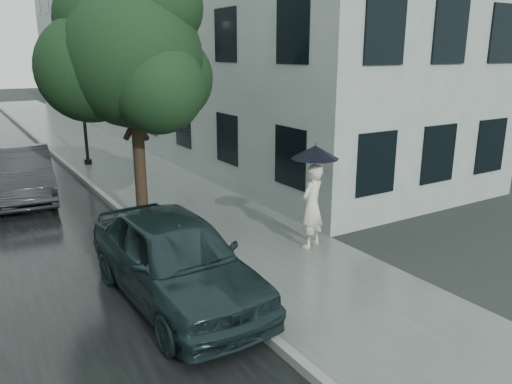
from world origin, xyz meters
TOP-DOWN VIEW (x-y plane):
  - ground at (0.00, 0.00)m, footprint 120.00×120.00m
  - sidewalk at (0.25, 12.00)m, footprint 3.50×60.00m
  - kerb_near at (-1.57, 12.00)m, footprint 0.15×60.00m
  - building_near at (5.47, 19.50)m, footprint 7.02×36.00m
  - pedestrian at (1.26, 1.30)m, footprint 0.79×0.67m
  - umbrella at (1.29, 1.28)m, footprint 1.25×1.25m
  - street_tree at (-1.45, 4.49)m, footprint 4.05×3.68m
  - lamp_post at (-0.92, 12.45)m, footprint 0.85×0.33m
  - car_near at (-2.20, 0.58)m, footprint 1.92×4.55m
  - car_far at (-3.50, 8.69)m, footprint 1.98×4.56m

SIDE VIEW (x-z plane):
  - ground at x=0.00m, z-range 0.00..0.00m
  - sidewalk at x=0.25m, z-range 0.00..0.01m
  - kerb_near at x=-1.57m, z-range 0.00..0.15m
  - car_far at x=-3.50m, z-range 0.01..1.46m
  - car_near at x=-2.20m, z-range 0.01..1.54m
  - pedestrian at x=1.26m, z-range 0.01..1.85m
  - umbrella at x=1.29m, z-range 1.43..2.79m
  - lamp_post at x=-0.92m, z-range 0.38..5.76m
  - street_tree at x=-1.45m, z-range 1.04..7.06m
  - building_near at x=5.47m, z-range 0.00..9.00m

